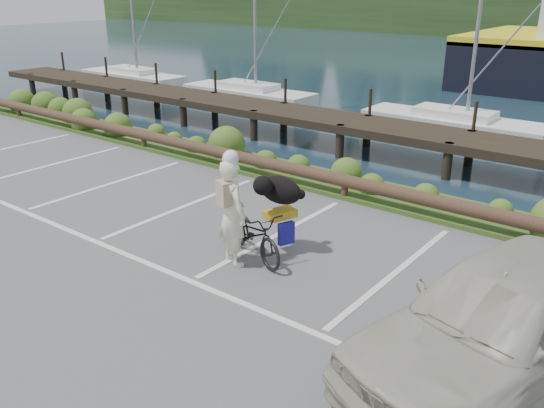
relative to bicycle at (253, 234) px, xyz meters
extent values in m
plane|color=#515153|center=(-0.26, -0.96, -0.47)|extent=(72.00, 72.00, 0.00)
cube|color=#3D5B21|center=(-0.26, 4.34, -0.42)|extent=(34.00, 1.60, 0.10)
imported|color=black|center=(0.00, 0.00, 0.00)|extent=(1.90, 1.20, 0.94)
imported|color=white|center=(-0.14, -0.39, 0.50)|extent=(0.82, 0.68, 1.94)
ellipsoid|color=black|center=(0.20, 0.54, 0.73)|extent=(0.71, 0.98, 0.51)
imported|color=#B3B09D|center=(4.65, -0.68, 0.36)|extent=(3.30, 5.23, 1.66)
camera|label=1|loc=(6.08, -7.30, 4.23)|focal=38.00mm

